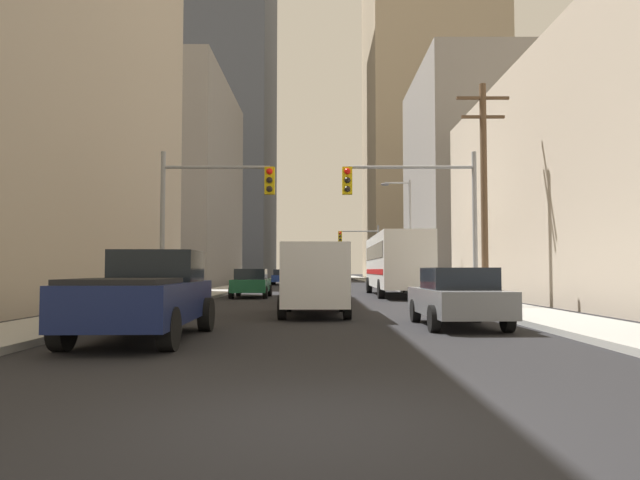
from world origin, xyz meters
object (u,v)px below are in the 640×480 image
city_bus (396,262)px  traffic_signal_far_right (361,244)px  sedan_red (318,285)px  sedan_silver (319,281)px  pickup_truck_navy (147,295)px  sedan_grey (458,297)px  cargo_van_white (316,275)px  sedan_blue (283,277)px  traffic_signal_near_left (213,202)px  sedan_green (252,283)px  traffic_signal_near_right (417,201)px

city_bus → traffic_signal_far_right: 26.14m
sedan_red → sedan_silver: same height
pickup_truck_navy → traffic_signal_far_right: traffic_signal_far_right is taller
sedan_grey → sedan_red: bearing=108.4°
city_bus → sedan_grey: 18.04m
cargo_van_white → sedan_red: bearing=89.6°
sedan_blue → traffic_signal_far_right: bearing=10.7°
sedan_silver → traffic_signal_far_right: bearing=79.8°
sedan_blue → pickup_truck_navy: bearing=-89.9°
sedan_blue → traffic_signal_near_left: traffic_signal_near_left is taller
sedan_grey → sedan_green: (-7.19, 15.97, 0.00)m
traffic_signal_far_right → sedan_grey: bearing=-90.8°
cargo_van_white → sedan_blue: (-3.57, 38.69, -0.52)m
sedan_grey → sedan_blue: size_ratio=1.01×
city_bus → sedan_grey: size_ratio=2.71×
pickup_truck_navy → sedan_red: (3.56, 13.66, -0.16)m
sedan_red → sedan_green: 6.09m
sedan_silver → sedan_blue: 22.36m
sedan_silver → traffic_signal_near_right: (3.78, -13.37, 3.33)m
city_bus → sedan_green: bearing=-165.8°
sedan_blue → traffic_signal_near_left: (-0.40, -35.44, 3.30)m
pickup_truck_navy → sedan_silver: (3.57, 23.14, -0.16)m
sedan_silver → sedan_blue: (-3.62, 22.07, 0.00)m
pickup_truck_navy → traffic_signal_near_left: bearing=92.7°
traffic_signal_near_left → pickup_truck_navy: bearing=-87.3°
sedan_green → traffic_signal_near_right: traffic_signal_near_right is taller
city_bus → sedan_silver: (-4.40, 2.51, -1.16)m
sedan_green → traffic_signal_near_left: traffic_signal_near_left is taller
pickup_truck_navy → traffic_signal_far_right: (7.81, 46.69, 3.13)m
pickup_truck_navy → sedan_silver: pickup_truck_navy is taller
pickup_truck_navy → traffic_signal_near_left: size_ratio=0.91×
pickup_truck_navy → sedan_red: bearing=75.4°
sedan_red → traffic_signal_near_right: traffic_signal_near_right is taller
pickup_truck_navy → traffic_signal_near_right: size_ratio=0.91×
sedan_green → traffic_signal_far_right: traffic_signal_far_right is taller
sedan_red → traffic_signal_near_left: size_ratio=0.70×
sedan_grey → traffic_signal_far_right: (0.60, 44.04, 3.29)m
sedan_green → traffic_signal_near_left: size_ratio=0.71×
traffic_signal_far_right → sedan_green: bearing=-105.5°
sedan_green → traffic_signal_near_right: size_ratio=0.71×
city_bus → traffic_signal_near_left: traffic_signal_near_left is taller
city_bus → sedan_silver: size_ratio=2.72×
sedan_grey → sedan_silver: size_ratio=1.00×
traffic_signal_near_right → sedan_grey: bearing=-91.0°
sedan_red → sedan_silver: (0.00, 9.48, 0.00)m
pickup_truck_navy → sedan_red: size_ratio=1.30×
sedan_silver → cargo_van_white: bearing=-90.2°
sedan_silver → traffic_signal_far_right: traffic_signal_far_right is taller
pickup_truck_navy → cargo_van_white: bearing=61.6°
sedan_silver → sedan_red: bearing=-90.0°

